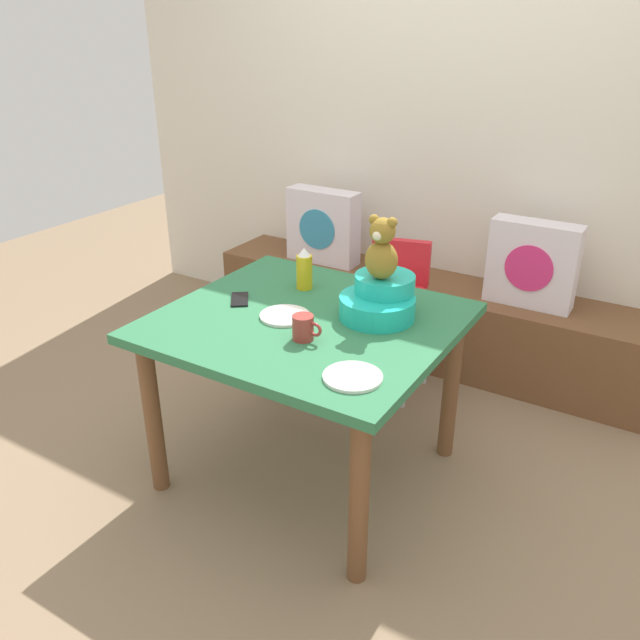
{
  "coord_description": "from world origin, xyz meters",
  "views": [
    {
      "loc": [
        1.24,
        -1.94,
        1.82
      ],
      "look_at": [
        0.0,
        0.1,
        0.69
      ],
      "focal_mm": 36.18,
      "sensor_mm": 36.0,
      "label": 1
    }
  ],
  "objects_px": {
    "highchair": "(395,298)",
    "ketchup_bottle": "(304,269)",
    "infant_seat_teal": "(380,299)",
    "dinner_plate_near": "(285,316)",
    "cell_phone": "(239,300)",
    "dinner_plate_far": "(353,377)",
    "pillow_floral_right": "(532,264)",
    "teddy_bear": "(382,250)",
    "coffee_mug": "(304,328)",
    "pillow_floral_left": "(323,226)",
    "dining_table": "(307,341)",
    "book_stack": "(391,267)"
  },
  "relations": [
    {
      "from": "dinner_plate_near",
      "to": "cell_phone",
      "type": "relative_size",
      "value": 1.39
    },
    {
      "from": "highchair",
      "to": "dinner_plate_far",
      "type": "height_order",
      "value": "highchair"
    },
    {
      "from": "dining_table",
      "to": "infant_seat_teal",
      "type": "relative_size",
      "value": 3.42
    },
    {
      "from": "dinner_plate_far",
      "to": "teddy_bear",
      "type": "bearing_deg",
      "value": 106.81
    },
    {
      "from": "infant_seat_teal",
      "to": "pillow_floral_left",
      "type": "bearing_deg",
      "value": 130.17
    },
    {
      "from": "dining_table",
      "to": "ketchup_bottle",
      "type": "bearing_deg",
      "value": 124.36
    },
    {
      "from": "dinner_plate_near",
      "to": "dinner_plate_far",
      "type": "xyz_separation_m",
      "value": [
        0.46,
        -0.28,
        0.0
      ]
    },
    {
      "from": "dining_table",
      "to": "infant_seat_teal",
      "type": "height_order",
      "value": "infant_seat_teal"
    },
    {
      "from": "dinner_plate_near",
      "to": "ketchup_bottle",
      "type": "bearing_deg",
      "value": 108.05
    },
    {
      "from": "highchair",
      "to": "dinner_plate_far",
      "type": "xyz_separation_m",
      "value": [
        0.38,
        -1.15,
        0.22
      ]
    },
    {
      "from": "ketchup_bottle",
      "to": "dinner_plate_near",
      "type": "relative_size",
      "value": 0.92
    },
    {
      "from": "book_stack",
      "to": "coffee_mug",
      "type": "bearing_deg",
      "value": -77.53
    },
    {
      "from": "infant_seat_teal",
      "to": "dinner_plate_far",
      "type": "relative_size",
      "value": 1.65
    },
    {
      "from": "teddy_bear",
      "to": "pillow_floral_left",
      "type": "bearing_deg",
      "value": 130.16
    },
    {
      "from": "pillow_floral_left",
      "to": "cell_phone",
      "type": "height_order",
      "value": "pillow_floral_left"
    },
    {
      "from": "highchair",
      "to": "ketchup_bottle",
      "type": "height_order",
      "value": "ketchup_bottle"
    },
    {
      "from": "infant_seat_teal",
      "to": "pillow_floral_right",
      "type": "bearing_deg",
      "value": 72.94
    },
    {
      "from": "pillow_floral_right",
      "to": "coffee_mug",
      "type": "relative_size",
      "value": 3.67
    },
    {
      "from": "teddy_bear",
      "to": "ketchup_bottle",
      "type": "distance_m",
      "value": 0.46
    },
    {
      "from": "cell_phone",
      "to": "dinner_plate_far",
      "type": "bearing_deg",
      "value": -60.59
    },
    {
      "from": "ketchup_bottle",
      "to": "infant_seat_teal",
      "type": "bearing_deg",
      "value": -12.24
    },
    {
      "from": "pillow_floral_left",
      "to": "pillow_floral_right",
      "type": "distance_m",
      "value": 1.24
    },
    {
      "from": "infant_seat_teal",
      "to": "highchair",
      "type": "bearing_deg",
      "value": 109.45
    },
    {
      "from": "ketchup_bottle",
      "to": "cell_phone",
      "type": "distance_m",
      "value": 0.31
    },
    {
      "from": "book_stack",
      "to": "teddy_bear",
      "type": "relative_size",
      "value": 0.8
    },
    {
      "from": "book_stack",
      "to": "dinner_plate_far",
      "type": "bearing_deg",
      "value": -69.04
    },
    {
      "from": "pillow_floral_right",
      "to": "cell_phone",
      "type": "relative_size",
      "value": 3.06
    },
    {
      "from": "pillow_floral_right",
      "to": "teddy_bear",
      "type": "xyz_separation_m",
      "value": [
        -0.33,
        -1.08,
        0.34
      ]
    },
    {
      "from": "highchair",
      "to": "infant_seat_teal",
      "type": "bearing_deg",
      "value": -70.55
    },
    {
      "from": "highchair",
      "to": "coffee_mug",
      "type": "xyz_separation_m",
      "value": [
        0.09,
        -0.99,
        0.27
      ]
    },
    {
      "from": "pillow_floral_left",
      "to": "cell_phone",
      "type": "relative_size",
      "value": 3.06
    },
    {
      "from": "pillow_floral_left",
      "to": "ketchup_bottle",
      "type": "xyz_separation_m",
      "value": [
        0.5,
        -0.99,
        0.15
      ]
    },
    {
      "from": "pillow_floral_right",
      "to": "infant_seat_teal",
      "type": "bearing_deg",
      "value": -107.06
    },
    {
      "from": "book_stack",
      "to": "highchair",
      "type": "relative_size",
      "value": 0.25
    },
    {
      "from": "dining_table",
      "to": "cell_phone",
      "type": "distance_m",
      "value": 0.35
    },
    {
      "from": "pillow_floral_left",
      "to": "teddy_bear",
      "type": "xyz_separation_m",
      "value": [
        0.91,
        -1.08,
        0.34
      ]
    },
    {
      "from": "pillow_floral_right",
      "to": "dinner_plate_near",
      "type": "relative_size",
      "value": 2.2
    },
    {
      "from": "infant_seat_teal",
      "to": "ketchup_bottle",
      "type": "xyz_separation_m",
      "value": [
        -0.41,
        0.09,
        0.02
      ]
    },
    {
      "from": "teddy_bear",
      "to": "ketchup_bottle",
      "type": "xyz_separation_m",
      "value": [
        -0.41,
        0.09,
        -0.19
      ]
    },
    {
      "from": "infant_seat_teal",
      "to": "teddy_bear",
      "type": "bearing_deg",
      "value": -90.0
    },
    {
      "from": "ketchup_bottle",
      "to": "book_stack",
      "type": "bearing_deg",
      "value": 92.94
    },
    {
      "from": "infant_seat_teal",
      "to": "dinner_plate_near",
      "type": "bearing_deg",
      "value": -146.71
    },
    {
      "from": "pillow_floral_right",
      "to": "infant_seat_teal",
      "type": "xyz_separation_m",
      "value": [
        -0.33,
        -1.08,
        0.13
      ]
    },
    {
      "from": "infant_seat_teal",
      "to": "cell_phone",
      "type": "xyz_separation_m",
      "value": [
        -0.57,
        -0.17,
        -0.07
      ]
    },
    {
      "from": "infant_seat_teal",
      "to": "dinner_plate_near",
      "type": "relative_size",
      "value": 1.65
    },
    {
      "from": "dinner_plate_far",
      "to": "ketchup_bottle",
      "type": "bearing_deg",
      "value": 134.11
    },
    {
      "from": "dining_table",
      "to": "infant_seat_teal",
      "type": "xyz_separation_m",
      "value": [
        0.24,
        0.17,
        0.18
      ]
    },
    {
      "from": "book_stack",
      "to": "dinner_plate_near",
      "type": "distance_m",
      "value": 1.34
    },
    {
      "from": "coffee_mug",
      "to": "cell_phone",
      "type": "xyz_separation_m",
      "value": [
        -0.42,
        0.16,
        -0.04
      ]
    },
    {
      "from": "pillow_floral_right",
      "to": "highchair",
      "type": "height_order",
      "value": "pillow_floral_right"
    }
  ]
}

